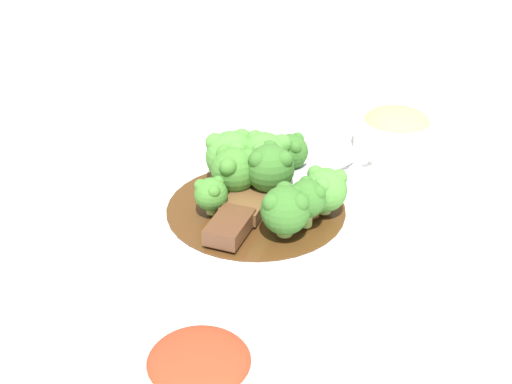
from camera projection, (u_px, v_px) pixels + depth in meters
ground_plane at (256, 221)px, 0.71m from camera, size 4.00×4.00×0.00m
main_plate at (256, 213)px, 0.71m from camera, size 0.29×0.29×0.02m
beef_strip_0 at (290, 206)px, 0.69m from camera, size 0.06×0.06×0.01m
beef_strip_1 at (247, 203)px, 0.69m from camera, size 0.05×0.06×0.01m
beef_strip_2 at (304, 183)px, 0.73m from camera, size 0.05×0.05×0.01m
beef_strip_3 at (230, 227)px, 0.65m from camera, size 0.04×0.06×0.02m
broccoli_floret_0 at (211, 194)px, 0.68m from camera, size 0.03×0.03×0.04m
broccoli_floret_1 at (307, 198)px, 0.66m from camera, size 0.04×0.04×0.05m
broccoli_floret_2 at (266, 156)px, 0.72m from camera, size 0.05×0.05×0.06m
broccoli_floret_3 at (291, 151)px, 0.74m from camera, size 0.04×0.04×0.05m
broccoli_floret_4 at (285, 209)px, 0.64m from camera, size 0.05×0.05×0.05m
broccoli_floret_5 at (325, 189)px, 0.68m from camera, size 0.04×0.04×0.05m
broccoli_floret_6 at (231, 155)px, 0.73m from camera, size 0.05×0.05×0.05m
broccoli_floret_7 at (270, 167)px, 0.70m from camera, size 0.05×0.05×0.06m
broccoli_floret_8 at (234, 169)px, 0.70m from camera, size 0.05×0.05×0.05m
serving_spoon at (319, 172)px, 0.75m from camera, size 0.16×0.19×0.01m
side_bowl_kimchi at (196, 373)px, 0.50m from camera, size 0.09×0.09×0.04m
side_bowl_appetizer at (396, 130)px, 0.83m from camera, size 0.10×0.10×0.05m
sauce_dish at (110, 158)px, 0.81m from camera, size 0.07×0.07×0.01m
paper_napkin at (166, 128)px, 0.89m from camera, size 0.12×0.11×0.01m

